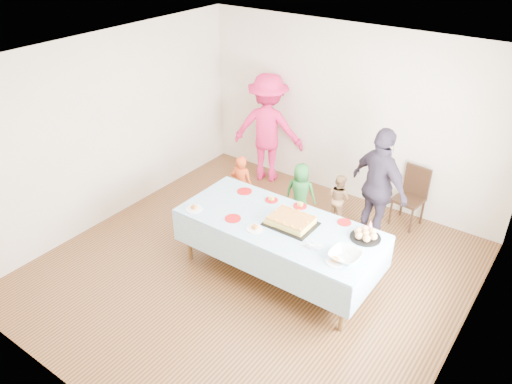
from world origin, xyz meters
TOP-DOWN VIEW (x-y plane):
  - ground at (0.00, 0.00)m, footprint 5.00×5.00m
  - room_walls at (0.05, 0.00)m, footprint 5.04×5.04m
  - party_table at (0.30, 0.15)m, footprint 2.50×1.10m
  - birthday_cake at (0.44, 0.19)m, footprint 0.58×0.45m
  - rolls_tray at (1.29, 0.45)m, footprint 0.36×0.36m
  - punch_bowl at (1.27, -0.04)m, footprint 0.34×0.34m
  - party_hat at (1.27, 0.61)m, footprint 0.09×0.09m
  - fork_pile at (0.89, -0.05)m, footprint 0.24×0.18m
  - plate_red_far_a at (-0.49, 0.50)m, footprint 0.20×0.20m
  - plate_red_far_b at (-0.07, 0.52)m, footprint 0.17×0.17m
  - plate_red_far_c at (0.31, 0.61)m, footprint 0.18×0.18m
  - plate_red_far_d at (0.94, 0.60)m, footprint 0.17×0.17m
  - plate_red_near at (-0.20, -0.12)m, footprint 0.20×0.20m
  - plate_white_left at (-0.73, -0.23)m, footprint 0.21×0.21m
  - plate_white_mid at (0.15, -0.15)m, footprint 0.20×0.20m
  - plate_white_right at (1.21, -0.14)m, footprint 0.21×0.21m
  - dining_chair at (1.21, 2.27)m, footprint 0.43×0.43m
  - toddler_left at (-0.95, 1.04)m, footprint 0.39×0.29m
  - toddler_mid at (-0.12, 1.37)m, footprint 0.52×0.40m
  - toddler_right at (0.33, 1.70)m, footprint 0.43×0.37m
  - adult_left at (-1.28, 2.20)m, footprint 1.33×1.01m
  - adult_right at (0.97, 1.55)m, footprint 1.07×0.78m

SIDE VIEW (x-z plane):
  - ground at x=0.00m, z-range 0.00..0.00m
  - toddler_right at x=0.33m, z-range 0.00..0.76m
  - toddler_mid at x=-0.12m, z-range 0.00..0.93m
  - toddler_left at x=-0.95m, z-range 0.00..0.96m
  - dining_chair at x=1.21m, z-range 0.05..0.94m
  - party_table at x=0.30m, z-range 0.33..1.11m
  - plate_red_far_a at x=-0.49m, z-range 0.78..0.79m
  - plate_red_far_b at x=-0.07m, z-range 0.78..0.79m
  - plate_red_far_c at x=0.31m, z-range 0.78..0.79m
  - plate_red_far_d at x=0.94m, z-range 0.78..0.79m
  - plate_red_near at x=-0.20m, z-range 0.78..0.79m
  - plate_white_left at x=-0.73m, z-range 0.78..0.79m
  - plate_white_mid at x=0.15m, z-range 0.78..0.79m
  - plate_white_right at x=1.21m, z-range 0.78..0.79m
  - fork_pile at x=0.89m, z-range 0.78..0.85m
  - punch_bowl at x=1.27m, z-range 0.78..0.86m
  - rolls_tray at x=1.29m, z-range 0.77..0.88m
  - birthday_cake at x=0.44m, z-range 0.78..0.88m
  - adult_right at x=0.97m, z-range 0.00..1.68m
  - party_hat at x=1.27m, z-range 0.78..0.93m
  - adult_left at x=-1.28m, z-range 0.00..1.83m
  - room_walls at x=0.05m, z-range 0.41..3.13m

